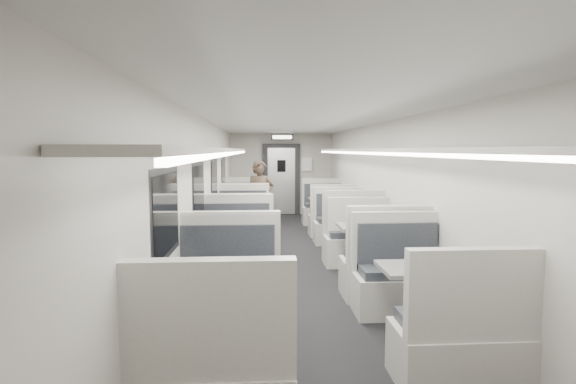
{
  "coord_description": "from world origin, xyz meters",
  "views": [
    {
      "loc": [
        -0.65,
        -7.29,
        1.92
      ],
      "look_at": [
        -0.09,
        1.46,
        1.1
      ],
      "focal_mm": 28.0,
      "sensor_mm": 36.0,
      "label": 1
    }
  ],
  "objects": [
    {
      "name": "room",
      "position": [
        0.0,
        0.0,
        1.2
      ],
      "size": [
        3.24,
        12.24,
        2.64
      ],
      "color": "black",
      "rests_on": "ground"
    },
    {
      "name": "booth_left_a",
      "position": [
        -1.0,
        3.44,
        0.4
      ],
      "size": [
        1.11,
        2.25,
        1.2
      ],
      "color": "#AEAAA3",
      "rests_on": "room"
    },
    {
      "name": "booth_left_b",
      "position": [
        -1.0,
        1.25,
        0.4
      ],
      "size": [
        1.1,
        2.24,
        1.2
      ],
      "color": "#AEAAA3",
      "rests_on": "room"
    },
    {
      "name": "booth_left_c",
      "position": [
        -1.0,
        -1.34,
        0.41
      ],
      "size": [
        1.13,
        2.3,
        1.23
      ],
      "color": "#AEAAA3",
      "rests_on": "room"
    },
    {
      "name": "booth_left_d",
      "position": [
        -1.0,
        -3.48,
        0.42
      ],
      "size": [
        1.15,
        2.34,
        1.25
      ],
      "color": "#AEAAA3",
      "rests_on": "room"
    },
    {
      "name": "booth_right_a",
      "position": [
        1.0,
        3.39,
        0.39
      ],
      "size": [
        1.08,
        2.18,
        1.17
      ],
      "color": "#AEAAA3",
      "rests_on": "room"
    },
    {
      "name": "booth_right_b",
      "position": [
        1.0,
        1.0,
        0.38
      ],
      "size": [
        1.05,
        2.13,
        1.14
      ],
      "color": "#AEAAA3",
      "rests_on": "room"
    },
    {
      "name": "booth_right_c",
      "position": [
        1.0,
        -0.79,
        0.41
      ],
      "size": [
        1.14,
        2.31,
        1.23
      ],
      "color": "#AEAAA3",
      "rests_on": "room"
    },
    {
      "name": "booth_right_d",
      "position": [
        1.0,
        -3.03,
        0.39
      ],
      "size": [
        1.09,
        2.21,
        1.18
      ],
      "color": "#AEAAA3",
      "rests_on": "room"
    },
    {
      "name": "passenger",
      "position": [
        -0.63,
        2.61,
        0.84
      ],
      "size": [
        0.66,
        0.47,
        1.69
      ],
      "primitive_type": "imported",
      "rotation": [
        0.0,
        0.0,
        0.11
      ],
      "color": "black",
      "rests_on": "room"
    },
    {
      "name": "window_a",
      "position": [
        -1.49,
        3.4,
        1.35
      ],
      "size": [
        0.02,
        1.18,
        0.84
      ],
      "primitive_type": "cube",
      "color": "black",
      "rests_on": "room"
    },
    {
      "name": "window_b",
      "position": [
        -1.49,
        1.2,
        1.35
      ],
      "size": [
        0.02,
        1.18,
        0.84
      ],
      "primitive_type": "cube",
      "color": "black",
      "rests_on": "room"
    },
    {
      "name": "window_c",
      "position": [
        -1.49,
        -1.0,
        1.35
      ],
      "size": [
        0.02,
        1.18,
        0.84
      ],
      "primitive_type": "cube",
      "color": "black",
      "rests_on": "room"
    },
    {
      "name": "window_d",
      "position": [
        -1.49,
        -3.2,
        1.35
      ],
      "size": [
        0.02,
        1.18,
        0.84
      ],
      "primitive_type": "cube",
      "color": "black",
      "rests_on": "room"
    },
    {
      "name": "luggage_rack_left",
      "position": [
        -1.24,
        -0.3,
        1.92
      ],
      "size": [
        0.46,
        10.4,
        0.09
      ],
      "color": "#AEAAA3",
      "rests_on": "room"
    },
    {
      "name": "luggage_rack_right",
      "position": [
        1.24,
        -0.3,
        1.92
      ],
      "size": [
        0.46,
        10.4,
        0.09
      ],
      "color": "#AEAAA3",
      "rests_on": "room"
    },
    {
      "name": "vestibule_door",
      "position": [
        0.0,
        5.93,
        1.04
      ],
      "size": [
        1.1,
        0.13,
        2.1
      ],
      "color": "black",
      "rests_on": "room"
    },
    {
      "name": "exit_sign",
      "position": [
        0.0,
        5.44,
        2.28
      ],
      "size": [
        0.62,
        0.12,
        0.16
      ],
      "color": "black",
      "rests_on": "room"
    },
    {
      "name": "wall_notice",
      "position": [
        0.75,
        5.92,
        1.5
      ],
      "size": [
        0.32,
        0.02,
        0.4
      ],
      "primitive_type": "cube",
      "color": "white",
      "rests_on": "room"
    }
  ]
}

